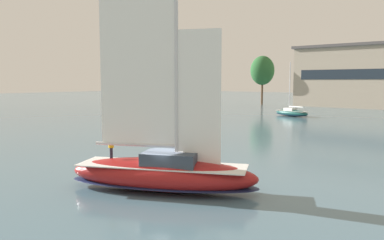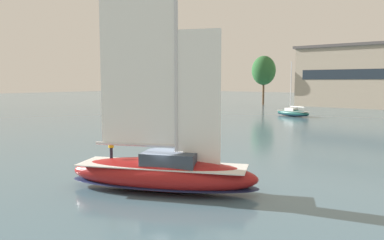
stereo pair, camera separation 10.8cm
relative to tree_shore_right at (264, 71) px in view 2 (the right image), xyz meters
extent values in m
plane|color=slate|center=(36.02, -81.27, -9.86)|extent=(400.00, 400.00, 0.00)
cube|color=#1E2833|center=(31.54, -0.07, -1.34)|extent=(39.67, 0.10, 2.48)
cylinder|color=brown|center=(0.00, 0.00, -6.06)|extent=(0.61, 0.61, 7.60)
ellipsoid|color=#285B2D|center=(0.00, 0.00, 0.04)|extent=(6.84, 6.84, 8.36)
ellipsoid|color=maroon|center=(36.02, -81.27, -8.85)|extent=(12.16, 8.06, 2.02)
ellipsoid|color=#19234C|center=(36.02, -81.27, -9.40)|extent=(12.28, 8.14, 0.24)
cube|color=silver|center=(36.02, -81.27, -8.26)|extent=(10.64, 6.97, 0.06)
cube|color=#333D4C|center=(36.55, -81.02, -7.82)|extent=(4.00, 3.52, 0.83)
cylinder|color=silver|center=(36.88, -80.87, -0.81)|extent=(0.24, 0.24, 14.84)
cylinder|color=silver|center=(34.46, -82.01, -7.05)|extent=(4.92, 2.46, 0.20)
cube|color=white|center=(34.65, -81.92, -0.96)|extent=(4.46, 2.12, 12.17)
cube|color=white|center=(38.15, -80.27, -4.15)|extent=(2.37, 1.13, 8.16)
cylinder|color=#232838|center=(32.62, -82.43, -7.81)|extent=(0.27, 0.27, 0.85)
cylinder|color=gold|center=(32.62, -82.43, -7.06)|extent=(0.45, 0.45, 0.65)
sphere|color=tan|center=(32.62, -82.43, -6.61)|extent=(0.24, 0.24, 0.24)
ellipsoid|color=#194C47|center=(21.83, -29.18, -9.21)|extent=(7.87, 4.24, 1.29)
ellipsoid|color=#19234C|center=(21.83, -29.18, -9.57)|extent=(7.95, 4.28, 0.15)
cube|color=#BCB7A8|center=(21.83, -29.18, -8.83)|extent=(6.90, 3.65, 0.06)
cube|color=silver|center=(21.47, -29.07, -8.53)|extent=(2.46, 2.04, 0.53)
cylinder|color=silver|center=(21.25, -29.00, -4.06)|extent=(0.15, 0.15, 9.48)
cylinder|color=silver|center=(22.89, -29.50, -8.04)|extent=(3.30, 1.12, 0.13)
cylinder|color=white|center=(22.89, -29.50, -7.95)|extent=(3.00, 1.09, 0.21)
camera|label=1|loc=(51.55, -97.90, -3.11)|focal=35.00mm
camera|label=2|loc=(51.63, -97.83, -3.11)|focal=35.00mm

